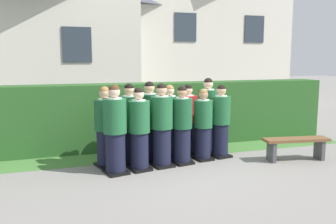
% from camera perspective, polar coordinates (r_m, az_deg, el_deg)
% --- Properties ---
extents(ground_plane, '(60.00, 60.00, 0.00)m').
position_cam_1_polar(ground_plane, '(7.56, 0.65, -8.19)').
color(ground_plane, gray).
extents(student_front_row_0, '(0.49, 0.57, 1.69)m').
position_cam_1_polar(student_front_row_0, '(6.87, -8.31, -3.05)').
color(student_front_row_0, black).
rests_on(student_front_row_0, ground).
extents(student_front_row_1, '(0.46, 0.55, 1.61)m').
position_cam_1_polar(student_front_row_1, '(7.05, -4.55, -2.99)').
color(student_front_row_1, black).
rests_on(student_front_row_1, ground).
extents(student_front_row_2, '(0.47, 0.56, 1.68)m').
position_cam_1_polar(student_front_row_2, '(7.26, -0.99, -2.37)').
color(student_front_row_2, black).
rests_on(student_front_row_2, ground).
extents(student_front_row_3, '(0.45, 0.52, 1.61)m').
position_cam_1_polar(student_front_row_3, '(7.47, 2.20, -2.33)').
color(student_front_row_3, black).
rests_on(student_front_row_3, ground).
extents(student_front_row_4, '(0.41, 0.51, 1.52)m').
position_cam_1_polar(student_front_row_4, '(7.78, 5.51, -2.24)').
color(student_front_row_4, black).
rests_on(student_front_row_4, ground).
extents(student_front_row_5, '(0.44, 0.51, 1.60)m').
position_cam_1_polar(student_front_row_5, '(8.05, 8.25, -1.67)').
color(student_front_row_5, black).
rests_on(student_front_row_5, ground).
extents(student_rear_row_0, '(0.48, 0.56, 1.62)m').
position_cam_1_polar(student_rear_row_0, '(7.34, -9.81, -2.61)').
color(student_rear_row_0, black).
rests_on(student_rear_row_0, ground).
extents(student_rear_row_1, '(0.44, 0.52, 1.65)m').
position_cam_1_polar(student_rear_row_1, '(7.56, -6.02, -2.08)').
color(student_rear_row_1, black).
rests_on(student_rear_row_1, ground).
extents(student_rear_row_2, '(0.47, 0.55, 1.68)m').
position_cam_1_polar(student_rear_row_2, '(7.75, -2.90, -1.68)').
color(student_rear_row_2, black).
rests_on(student_rear_row_2, ground).
extents(student_rear_row_3, '(0.44, 0.53, 1.59)m').
position_cam_1_polar(student_rear_row_3, '(7.98, 0.23, -1.69)').
color(student_rear_row_3, black).
rests_on(student_rear_row_3, ground).
extents(student_in_red_blazer, '(0.46, 0.54, 1.59)m').
position_cam_1_polar(student_in_red_blazer, '(8.19, 3.10, -1.46)').
color(student_in_red_blazer, black).
rests_on(student_in_red_blazer, ground).
extents(student_rear_row_5, '(0.50, 0.58, 1.72)m').
position_cam_1_polar(student_rear_row_5, '(8.46, 6.25, -0.74)').
color(student_rear_row_5, black).
rests_on(student_rear_row_5, ground).
extents(hedge, '(9.50, 0.70, 1.56)m').
position_cam_1_polar(hedge, '(8.94, -2.84, -0.45)').
color(hedge, '#285623').
rests_on(hedge, ground).
extents(school_building_main, '(7.99, 4.26, 6.41)m').
position_cam_1_polar(school_building_main, '(13.94, -21.99, 12.54)').
color(school_building_main, beige).
rests_on(school_building_main, ground).
extents(school_building_annex, '(7.24, 3.31, 7.45)m').
position_cam_1_polar(school_building_annex, '(16.65, 5.86, 14.15)').
color(school_building_annex, beige).
rests_on(school_building_annex, ground).
extents(wooden_bench, '(1.44, 0.57, 0.48)m').
position_cam_1_polar(wooden_bench, '(8.22, 19.44, -4.78)').
color(wooden_bench, brown).
rests_on(wooden_bench, ground).
extents(lawn_strip, '(9.50, 0.90, 0.01)m').
position_cam_1_polar(lawn_strip, '(8.35, -1.32, -6.53)').
color(lawn_strip, '#477A38').
rests_on(lawn_strip, ground).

